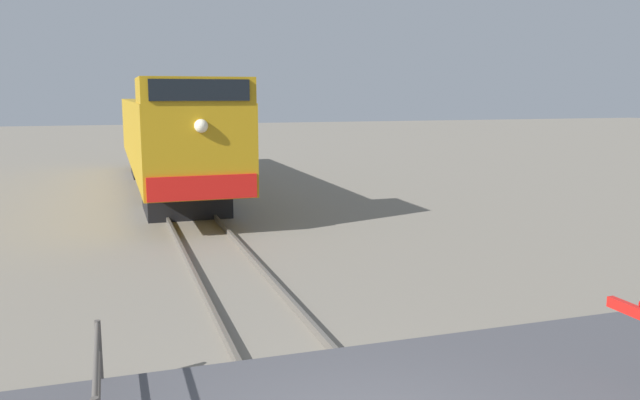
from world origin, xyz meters
The scene contains 2 objects.
locomotive centered at (0.00, 20.57, 2.19)m, with size 3.03×19.15×4.28m.
guard_railing centered at (-2.56, 1.79, 0.61)m, with size 0.08×2.33×0.95m.
Camera 1 is at (-2.30, -5.50, 3.83)m, focal length 36.15 mm.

